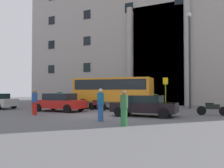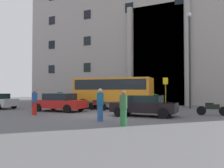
# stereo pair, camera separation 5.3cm
# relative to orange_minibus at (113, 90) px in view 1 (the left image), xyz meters

# --- Properties ---
(ground_plane) EXTENTS (80.00, 64.00, 0.12)m
(ground_plane) POSITION_rel_orange_minibus_xyz_m (1.54, -5.50, -1.71)
(ground_plane) COLOR #5A5A5D
(office_building_facade) EXTENTS (37.67, 9.60, 21.46)m
(office_building_facade) POSITION_rel_orange_minibus_xyz_m (1.54, 11.98, 9.08)
(office_building_facade) COLOR #A09A93
(office_building_facade) RESTS_ON ground_plane
(orange_minibus) EXTENTS (7.15, 3.44, 2.75)m
(orange_minibus) POSITION_rel_orange_minibus_xyz_m (0.00, 0.00, 0.00)
(orange_minibus) COLOR orange
(orange_minibus) RESTS_ON ground_plane
(bus_stop_sign) EXTENTS (0.44, 0.08, 2.78)m
(bus_stop_sign) POSITION_rel_orange_minibus_xyz_m (4.33, 1.63, 0.07)
(bus_stop_sign) COLOR #9C961E
(bus_stop_sign) RESTS_ON ground_plane
(hedge_planter_far_west) EXTENTS (1.46, 0.99, 1.45)m
(hedge_planter_far_west) POSITION_rel_orange_minibus_xyz_m (-9.85, 4.81, -0.94)
(hedge_planter_far_west) COLOR slate
(hedge_planter_far_west) RESTS_ON ground_plane
(hedge_planter_entrance_left) EXTENTS (1.93, 0.75, 1.41)m
(hedge_planter_entrance_left) POSITION_rel_orange_minibus_xyz_m (-6.62, 5.19, -0.97)
(hedge_planter_entrance_left) COLOR #65615B
(hedge_planter_entrance_left) RESTS_ON ground_plane
(hedge_planter_west) EXTENTS (2.09, 0.90, 1.30)m
(hedge_planter_west) POSITION_rel_orange_minibus_xyz_m (2.03, 5.13, -1.02)
(hedge_planter_west) COLOR slate
(hedge_planter_west) RESTS_ON ground_plane
(white_taxi_kerbside) EXTENTS (4.14, 2.19, 1.32)m
(white_taxi_kerbside) POSITION_rel_orange_minibus_xyz_m (4.47, -4.76, -0.96)
(white_taxi_kerbside) COLOR black
(white_taxi_kerbside) RESTS_ON ground_plane
(parked_estate_mid) EXTENTS (4.07, 2.10, 1.41)m
(parked_estate_mid) POSITION_rel_orange_minibus_xyz_m (-2.62, -4.30, -0.92)
(parked_estate_mid) COLOR red
(parked_estate_mid) RESTS_ON ground_plane
(motorcycle_far_end) EXTENTS (1.98, 0.55, 0.89)m
(motorcycle_far_end) POSITION_rel_orange_minibus_xyz_m (-4.59, -2.19, -1.19)
(motorcycle_far_end) COLOR black
(motorcycle_far_end) RESTS_ON ground_plane
(scooter_by_planter) EXTENTS (1.93, 0.72, 0.89)m
(scooter_by_planter) POSITION_rel_orange_minibus_xyz_m (-0.51, -2.12, -1.19)
(scooter_by_planter) COLOR black
(scooter_by_planter) RESTS_ON ground_plane
(motorcycle_near_kerb) EXTENTS (1.96, 0.55, 0.89)m
(motorcycle_near_kerb) POSITION_rel_orange_minibus_xyz_m (8.31, -2.43, -1.19)
(motorcycle_near_kerb) COLOR black
(motorcycle_near_kerb) RESTS_ON ground_plane
(pedestrian_woman_dark_dress) EXTENTS (0.36, 0.36, 1.74)m
(pedestrian_woman_dark_dress) POSITION_rel_orange_minibus_xyz_m (3.15, -8.14, -0.76)
(pedestrian_woman_dark_dress) COLOR #265292
(pedestrian_woman_dark_dress) RESTS_ON ground_plane
(pedestrian_man_crossing) EXTENTS (0.36, 0.36, 1.65)m
(pedestrian_man_crossing) POSITION_rel_orange_minibus_xyz_m (4.97, -9.23, -0.82)
(pedestrian_man_crossing) COLOR #2C733C
(pedestrian_man_crossing) RESTS_ON ground_plane
(pedestrian_woman_with_bag) EXTENTS (0.36, 0.36, 1.72)m
(pedestrian_woman_with_bag) POSITION_rel_orange_minibus_xyz_m (-2.32, -7.31, -0.78)
(pedestrian_woman_with_bag) COLOR red
(pedestrian_woman_with_bag) RESTS_ON ground_plane
(lamppost_plaza_centre) EXTENTS (0.40, 0.40, 8.76)m
(lamppost_plaza_centre) POSITION_rel_orange_minibus_xyz_m (6.20, 3.12, 3.38)
(lamppost_plaza_centre) COLOR #333432
(lamppost_plaza_centre) RESTS_ON ground_plane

